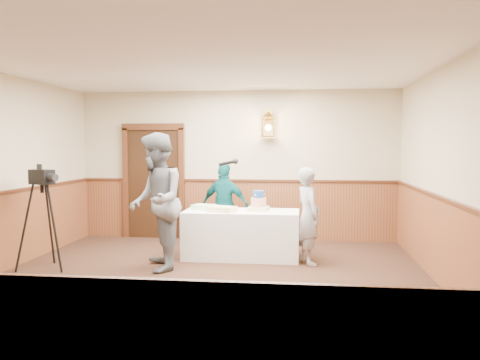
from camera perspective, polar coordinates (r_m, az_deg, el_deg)
The scene contains 10 objects.
ground at distance 6.36m, azimuth -4.40°, elevation -12.37°, with size 7.00×7.00×0.00m, color black.
room_shell at distance 6.57m, azimuth -4.16°, elevation 1.63°, with size 6.02×7.02×2.81m.
display_table at distance 8.06m, azimuth 0.17°, elevation -6.12°, with size 1.80×0.80×0.75m, color white.
tiered_cake at distance 8.02m, azimuth 2.09°, elevation -2.57°, with size 0.34×0.34×0.32m.
sheet_cake_yellow at distance 7.89m, azimuth -1.98°, elevation -3.29°, with size 0.39×0.30×0.08m, color #FFDD98.
sheet_cake_green at distance 8.18m, azimuth -4.08°, elevation -3.05°, with size 0.34×0.27×0.08m, color #A7E4A1.
interviewer at distance 7.30m, azimuth -9.40°, elevation -2.42°, with size 1.66×1.14×1.96m.
baker at distance 7.66m, azimuth 7.66°, elevation -4.01°, with size 0.53×0.35×1.46m, color gray.
assistant_p at distance 8.80m, azimuth -1.70°, elevation -2.89°, with size 0.86×0.36×1.47m, color #0B5255.
tv_camera_rig at distance 7.81m, azimuth -21.24°, elevation -4.71°, with size 0.56×0.53×1.44m.
Camera 1 is at (1.20, -5.98, 1.79)m, focal length 38.00 mm.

